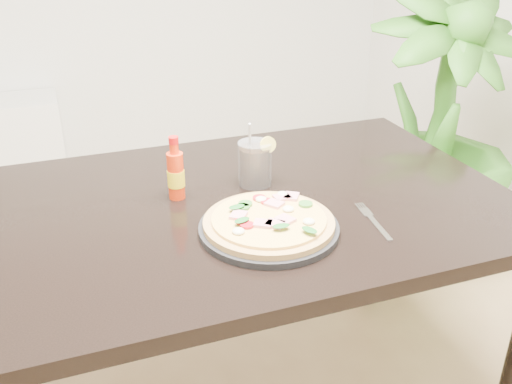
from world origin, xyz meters
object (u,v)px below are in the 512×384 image
object	(u,v)px
hot_sauce_bottle	(176,174)
cola_cup	(255,164)
fork	(372,220)
pizza	(269,221)
houseplant	(434,129)
dining_table	(240,229)
plate	(269,228)

from	to	relation	value
hot_sauce_bottle	cola_cup	xyz separation A→B (m)	(0.22, 0.01, -0.01)
cola_cup	fork	distance (m)	0.36
pizza	fork	bearing A→B (deg)	-9.37
hot_sauce_bottle	pizza	bearing A→B (deg)	-56.54
pizza	houseplant	world-z (taller)	houseplant
pizza	houseplant	size ratio (longest dim) A/B	0.25
dining_table	cola_cup	distance (m)	0.18
pizza	cola_cup	distance (m)	0.26
pizza	dining_table	bearing A→B (deg)	94.49
hot_sauce_bottle	cola_cup	world-z (taller)	cola_cup
dining_table	cola_cup	size ratio (longest dim) A/B	7.75
fork	houseplant	xyz separation A→B (m)	(0.80, 0.83, -0.15)
dining_table	plate	xyz separation A→B (m)	(0.01, -0.17, 0.09)
plate	cola_cup	size ratio (longest dim) A/B	1.80
dining_table	hot_sauce_bottle	size ratio (longest dim) A/B	8.34
dining_table	pizza	world-z (taller)	pizza
hot_sauce_bottle	fork	world-z (taller)	hot_sauce_bottle
plate	cola_cup	xyz separation A→B (m)	(0.06, 0.26, 0.05)
dining_table	houseplant	size ratio (longest dim) A/B	1.16
dining_table	fork	world-z (taller)	fork
hot_sauce_bottle	dining_table	bearing A→B (deg)	-26.35
houseplant	dining_table	bearing A→B (deg)	-149.93
dining_table	houseplant	xyz separation A→B (m)	(1.06, 0.61, -0.06)
dining_table	pizza	bearing A→B (deg)	-85.51
plate	pizza	distance (m)	0.02
dining_table	hot_sauce_bottle	xyz separation A→B (m)	(-0.15, 0.07, 0.15)
dining_table	cola_cup	xyz separation A→B (m)	(0.07, 0.08, 0.14)
plate	pizza	xyz separation A→B (m)	(0.00, 0.00, 0.02)
dining_table	fork	bearing A→B (deg)	-38.72
houseplant	fork	bearing A→B (deg)	-133.96
cola_cup	houseplant	world-z (taller)	houseplant
plate	fork	bearing A→B (deg)	-8.93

